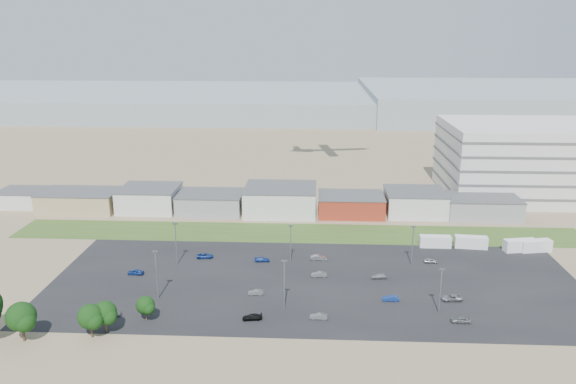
# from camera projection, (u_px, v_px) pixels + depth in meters

# --- Properties ---
(ground) EXTENTS (700.00, 700.00, 0.00)m
(ground) POSITION_uv_depth(u_px,v_px,m) (289.00, 325.00, 108.81)
(ground) COLOR #827053
(ground) RESTS_ON ground
(parking_lot) EXTENTS (120.00, 50.00, 0.01)m
(parking_lot) POSITION_uv_depth(u_px,v_px,m) (315.00, 282.00, 127.78)
(parking_lot) COLOR black
(parking_lot) RESTS_ON ground
(grass_strip) EXTENTS (160.00, 16.00, 0.02)m
(grass_strip) POSITION_uv_depth(u_px,v_px,m) (298.00, 233.00, 158.74)
(grass_strip) COLOR #37531F
(grass_strip) RESTS_ON ground
(hills_backdrop) EXTENTS (700.00, 200.00, 9.00)m
(hills_backdrop) POSITION_uv_depth(u_px,v_px,m) (364.00, 104.00, 408.19)
(hills_backdrop) COLOR gray
(hills_backdrop) RESTS_ON ground
(building_row) EXTENTS (170.00, 20.00, 8.00)m
(building_row) POSITION_uv_depth(u_px,v_px,m) (246.00, 199.00, 176.70)
(building_row) COLOR silver
(building_row) RESTS_ON ground
(parking_garage) EXTENTS (80.00, 40.00, 25.00)m
(parking_garage) POSITION_uv_depth(u_px,v_px,m) (564.00, 160.00, 192.34)
(parking_garage) COLOR silver
(parking_garage) RESTS_ON ground
(box_trailer_a) EXTENTS (8.14, 2.60, 3.05)m
(box_trailer_a) POSITION_uv_depth(u_px,v_px,m) (435.00, 241.00, 148.12)
(box_trailer_a) COLOR silver
(box_trailer_a) RESTS_ON ground
(box_trailer_b) EXTENTS (8.56, 3.45, 3.13)m
(box_trailer_b) POSITION_uv_depth(u_px,v_px,m) (471.00, 242.00, 147.52)
(box_trailer_b) COLOR silver
(box_trailer_b) RESTS_ON ground
(box_trailer_c) EXTENTS (8.71, 4.09, 3.14)m
(box_trailer_c) POSITION_uv_depth(u_px,v_px,m) (520.00, 245.00, 145.26)
(box_trailer_c) COLOR silver
(box_trailer_c) RESTS_ON ground
(box_trailer_d) EXTENTS (8.50, 4.02, 3.06)m
(box_trailer_d) POSITION_uv_depth(u_px,v_px,m) (535.00, 246.00, 145.17)
(box_trailer_d) COLOR silver
(box_trailer_d) RESTS_ON ground
(tree_left) EXTENTS (5.80, 5.80, 8.70)m
(tree_left) POSITION_uv_depth(u_px,v_px,m) (22.00, 320.00, 102.11)
(tree_left) COLOR black
(tree_left) RESTS_ON ground
(tree_mid) EXTENTS (5.02, 5.02, 7.53)m
(tree_mid) POSITION_uv_depth(u_px,v_px,m) (90.00, 319.00, 103.51)
(tree_mid) COLOR black
(tree_mid) RESTS_ON ground
(tree_right) EXTENTS (4.78, 4.78, 7.18)m
(tree_right) POSITION_uv_depth(u_px,v_px,m) (105.00, 315.00, 105.32)
(tree_right) COLOR black
(tree_right) RESTS_ON ground
(tree_near) EXTENTS (3.92, 3.92, 5.88)m
(tree_near) POSITION_uv_depth(u_px,v_px,m) (146.00, 307.00, 109.76)
(tree_near) COLOR black
(tree_near) RESTS_ON ground
(lightpole_front_l) EXTENTS (1.28, 0.53, 10.91)m
(lightpole_front_l) POSITION_uv_depth(u_px,v_px,m) (157.00, 275.00, 118.13)
(lightpole_front_l) COLOR slate
(lightpole_front_l) RESTS_ON ground
(lightpole_front_m) EXTENTS (1.25, 0.52, 10.66)m
(lightpole_front_m) POSITION_uv_depth(u_px,v_px,m) (284.00, 285.00, 113.97)
(lightpole_front_m) COLOR slate
(lightpole_front_m) RESTS_ON ground
(lightpole_front_r) EXTENTS (1.13, 0.47, 9.60)m
(lightpole_front_r) POSITION_uv_depth(u_px,v_px,m) (440.00, 291.00, 112.38)
(lightpole_front_r) COLOR slate
(lightpole_front_r) RESTS_ON ground
(lightpole_back_l) EXTENTS (1.26, 0.52, 10.68)m
(lightpole_back_l) POSITION_uv_depth(u_px,v_px,m) (176.00, 244.00, 135.80)
(lightpole_back_l) COLOR slate
(lightpole_back_l) RESTS_ON ground
(lightpole_back_m) EXTENTS (1.13, 0.47, 9.58)m
(lightpole_back_m) POSITION_uv_depth(u_px,v_px,m) (291.00, 244.00, 137.41)
(lightpole_back_m) COLOR slate
(lightpole_back_m) RESTS_ON ground
(lightpole_back_r) EXTENTS (1.17, 0.49, 9.93)m
(lightpole_back_r) POSITION_uv_depth(u_px,v_px,m) (412.00, 246.00, 135.77)
(lightpole_back_r) COLOR slate
(lightpole_back_r) RESTS_ON ground
(parked_car_0) EXTENTS (4.60, 2.37, 1.24)m
(parked_car_0) POSITION_uv_depth(u_px,v_px,m) (452.00, 298.00, 118.67)
(parked_car_0) COLOR #A5A5AA
(parked_car_0) RESTS_ON ground
(parked_car_1) EXTENTS (3.58, 1.28, 1.17)m
(parked_car_1) POSITION_uv_depth(u_px,v_px,m) (391.00, 298.00, 118.53)
(parked_car_1) COLOR navy
(parked_car_1) RESTS_ON ground
(parked_car_2) EXTENTS (3.92, 1.77, 1.30)m
(parked_car_2) POSITION_uv_depth(u_px,v_px,m) (461.00, 320.00, 109.60)
(parked_car_2) COLOR #595B5E
(parked_car_2) RESTS_ON ground
(parked_car_3) EXTENTS (4.10, 2.12, 1.14)m
(parked_car_3) POSITION_uv_depth(u_px,v_px,m) (252.00, 317.00, 110.76)
(parked_car_3) COLOR black
(parked_car_3) RESTS_ON ground
(parked_car_4) EXTENTS (3.35, 1.32, 1.08)m
(parked_car_4) POSITION_uv_depth(u_px,v_px,m) (256.00, 292.00, 121.36)
(parked_car_4) COLOR #595B5E
(parked_car_4) RESTS_ON ground
(parked_car_5) EXTENTS (3.85, 1.80, 1.27)m
(parked_car_5) POSITION_uv_depth(u_px,v_px,m) (136.00, 272.00, 131.38)
(parked_car_5) COLOR navy
(parked_car_5) RESTS_ON ground
(parked_car_6) EXTENTS (3.86, 1.82, 1.09)m
(parked_car_6) POSITION_uv_depth(u_px,v_px,m) (262.00, 259.00, 138.89)
(parked_car_6) COLOR navy
(parked_car_6) RESTS_ON ground
(parked_car_7) EXTENTS (3.75, 1.52, 1.21)m
(parked_car_7) POSITION_uv_depth(u_px,v_px,m) (319.00, 274.00, 130.25)
(parked_car_7) COLOR #595B5E
(parked_car_7) RESTS_ON ground
(parked_car_8) EXTENTS (3.39, 1.50, 1.13)m
(parked_car_8) POSITION_uv_depth(u_px,v_px,m) (431.00, 261.00, 138.03)
(parked_car_8) COLOR #A5A5AA
(parked_car_8) RESTS_ON ground
(parked_car_9) EXTENTS (4.37, 2.42, 1.16)m
(parked_car_9) POSITION_uv_depth(u_px,v_px,m) (205.00, 256.00, 141.04)
(parked_car_9) COLOR navy
(parked_car_9) RESTS_ON ground
(parked_car_10) EXTENTS (3.93, 1.80, 1.12)m
(parked_car_10) POSITION_uv_depth(u_px,v_px,m) (112.00, 313.00, 112.37)
(parked_car_10) COLOR #595B5E
(parked_car_10) RESTS_ON ground
(parked_car_11) EXTENTS (4.00, 1.45, 1.31)m
(parked_car_11) POSITION_uv_depth(u_px,v_px,m) (319.00, 258.00, 139.67)
(parked_car_11) COLOR #A5A5AA
(parked_car_11) RESTS_ON ground
(parked_car_12) EXTENTS (3.97, 1.88, 1.12)m
(parked_car_12) POSITION_uv_depth(u_px,v_px,m) (379.00, 276.00, 129.31)
(parked_car_12) COLOR #A5A5AA
(parked_car_12) RESTS_ON ground
(parked_car_13) EXTENTS (3.56, 1.36, 1.16)m
(parked_car_13) POSITION_uv_depth(u_px,v_px,m) (319.00, 316.00, 111.05)
(parked_car_13) COLOR #595B5E
(parked_car_13) RESTS_ON ground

